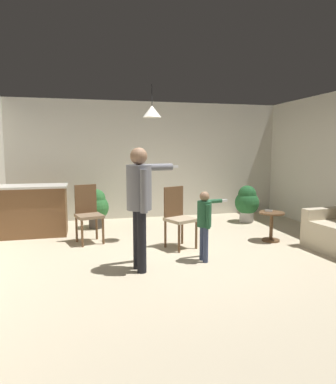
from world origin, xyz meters
name	(u,v)px	position (x,y,z in m)	size (l,w,h in m)	color
ground	(189,257)	(0.00, 0.00, 0.00)	(7.68, 7.68, 0.00)	beige
wall_back	(150,160)	(0.00, 3.20, 1.35)	(6.40, 0.10, 2.70)	silver
kitchen_counter	(33,210)	(-2.45, 1.95, 0.48)	(1.26, 0.66, 0.95)	brown
side_table_by_couch	(271,223)	(1.68, 0.54, 0.33)	(0.44, 0.44, 0.52)	brown
person_adult	(140,195)	(-0.79, -0.36, 1.02)	(0.77, 0.56, 1.64)	black
person_child	(205,218)	(0.17, -0.21, 0.63)	(0.52, 0.34, 1.02)	#384260
dining_chair_by_counter	(88,211)	(-1.45, 1.23, 0.55)	(0.52, 0.52, 1.00)	brown
dining_chair_near_wall	(178,215)	(-0.02, 0.57, 0.55)	(0.55, 0.55, 1.00)	brown
potted_plant_corner	(247,202)	(1.99, 2.12, 0.45)	(0.53, 0.53, 0.82)	#B7B2AD
potted_plant_by_wall	(96,206)	(-1.29, 2.32, 0.44)	(0.52, 0.52, 0.80)	#4C4742
spare_remote_on_table	(269,211)	(1.64, 0.57, 0.54)	(0.04, 0.13, 0.04)	white
ceiling_light_pendant	(152,111)	(-0.35, 1.06, 2.25)	(0.32, 0.32, 0.55)	silver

